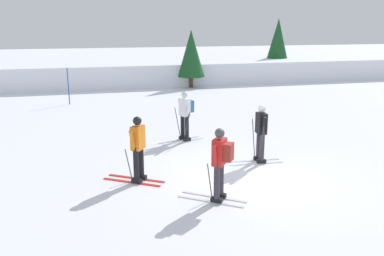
% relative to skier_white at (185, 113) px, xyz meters
% --- Properties ---
extents(ground_plane, '(120.00, 120.00, 0.00)m').
position_rel_skier_white_xyz_m(ground_plane, '(0.81, -3.86, -0.96)').
color(ground_plane, white).
extents(far_snow_ridge, '(80.00, 9.15, 1.41)m').
position_rel_skier_white_xyz_m(far_snow_ridge, '(0.81, 16.27, -0.25)').
color(far_snow_ridge, white).
rests_on(far_snow_ridge, ground).
extents(skier_white, '(1.63, 0.96, 1.71)m').
position_rel_skier_white_xyz_m(skier_white, '(0.00, 0.00, 0.00)').
color(skier_white, silver).
rests_on(skier_white, ground).
extents(skier_red, '(1.51, 1.25, 1.71)m').
position_rel_skier_white_xyz_m(skier_red, '(-0.38, -5.00, -0.00)').
color(skier_red, silver).
rests_on(skier_red, ground).
extents(skier_black, '(1.62, 1.00, 1.71)m').
position_rel_skier_white_xyz_m(skier_black, '(1.58, -2.75, -0.04)').
color(skier_black, silver).
rests_on(skier_black, ground).
extents(skier_orange, '(1.54, 1.19, 1.71)m').
position_rel_skier_white_xyz_m(skier_orange, '(-2.02, -3.38, -0.04)').
color(skier_orange, red).
rests_on(skier_orange, ground).
extents(trail_marker_pole, '(0.05, 0.05, 1.82)m').
position_rel_skier_white_xyz_m(trail_marker_pole, '(-4.14, 7.69, -0.04)').
color(trail_marker_pole, '#1E56AD').
rests_on(trail_marker_pole, ground).
extents(conifer_far_left, '(1.67, 1.67, 3.57)m').
position_rel_skier_white_xyz_m(conifer_far_left, '(3.12, 11.59, 1.16)').
color(conifer_far_left, '#513823').
rests_on(conifer_far_left, ground).
extents(conifer_far_right, '(1.87, 1.87, 4.30)m').
position_rel_skier_white_xyz_m(conifer_far_right, '(10.61, 15.00, 1.54)').
color(conifer_far_right, '#513823').
rests_on(conifer_far_right, ground).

